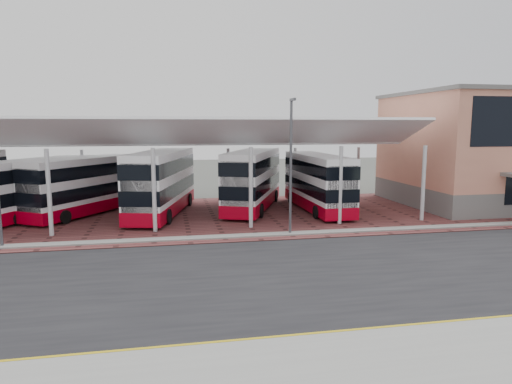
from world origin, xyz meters
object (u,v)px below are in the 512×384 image
at_px(terminal, 509,148).
at_px(bus_1, 39,187).
at_px(bus_2, 85,186).
at_px(bus_4, 253,180).
at_px(bus_3, 162,183).
at_px(bus_5, 318,183).

relative_size(terminal, bus_1, 1.85).
bearing_deg(bus_1, bus_2, 27.02).
relative_size(bus_1, bus_2, 1.02).
relative_size(bus_2, bus_4, 0.87).
bearing_deg(bus_1, bus_3, 20.92).
distance_m(terminal, bus_1, 37.43).
height_order(bus_2, bus_5, bus_5).
bearing_deg(bus_4, bus_1, -158.40).
xyz_separation_m(bus_3, bus_4, (6.99, 0.99, -0.04)).
height_order(bus_1, bus_3, bus_3).
relative_size(terminal, bus_2, 1.88).
height_order(terminal, bus_3, terminal).
xyz_separation_m(bus_1, bus_4, (15.71, -0.08, 0.22)).
distance_m(terminal, bus_3, 28.69).
xyz_separation_m(bus_1, bus_2, (3.17, -0.05, 0.03)).
relative_size(bus_1, bus_4, 0.88).
distance_m(terminal, bus_2, 34.27).
bearing_deg(bus_1, terminal, 25.89).
height_order(bus_2, bus_3, bus_3).
xyz_separation_m(bus_4, bus_5, (4.76, -1.58, -0.14)).
bearing_deg(bus_4, bus_3, -150.01).
height_order(terminal, bus_4, terminal).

